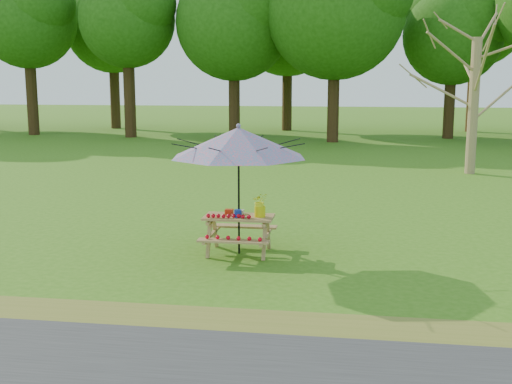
# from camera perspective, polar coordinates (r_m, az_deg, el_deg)

# --- Properties ---
(ground) EXTENTS (120.00, 120.00, 0.00)m
(ground) POSITION_cam_1_polar(r_m,az_deg,el_deg) (11.29, -11.50, -5.66)
(ground) COLOR #3A7015
(ground) RESTS_ON ground
(drygrass_strip) EXTENTS (120.00, 1.20, 0.01)m
(drygrass_strip) POSITION_cam_1_polar(r_m,az_deg,el_deg) (8.84, -17.77, -10.39)
(drygrass_strip) COLOR olive
(drygrass_strip) RESTS_ON ground
(picnic_table) EXTENTS (1.20, 1.32, 0.67)m
(picnic_table) POSITION_cam_1_polar(r_m,az_deg,el_deg) (11.19, -1.53, -3.86)
(picnic_table) COLOR #A26C49
(picnic_table) RESTS_ON ground
(patio_umbrella) EXTENTS (2.85, 2.85, 2.27)m
(patio_umbrella) POSITION_cam_1_polar(r_m,az_deg,el_deg) (10.92, -1.56, 4.43)
(patio_umbrella) COLOR black
(patio_umbrella) RESTS_ON ground
(produce_bins) EXTENTS (0.32, 0.41, 0.13)m
(produce_bins) POSITION_cam_1_polar(r_m,az_deg,el_deg) (11.14, -1.84, -1.84)
(produce_bins) COLOR red
(produce_bins) RESTS_ON picnic_table
(tomatoes_row) EXTENTS (0.77, 0.13, 0.07)m
(tomatoes_row) POSITION_cam_1_polar(r_m,az_deg,el_deg) (10.96, -2.47, -2.13)
(tomatoes_row) COLOR red
(tomatoes_row) RESTS_ON picnic_table
(flower_bucket) EXTENTS (0.31, 0.29, 0.41)m
(flower_bucket) POSITION_cam_1_polar(r_m,az_deg,el_deg) (11.01, 0.35, -1.10)
(flower_bucket) COLOR yellow
(flower_bucket) RESTS_ON picnic_table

